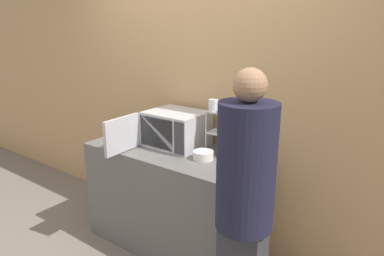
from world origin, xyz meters
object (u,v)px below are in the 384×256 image
(person, at_px, (245,201))
(bowl, at_px, (203,155))
(microwave, at_px, (174,129))
(glass_front_right, at_px, (229,107))
(glass_front_left, at_px, (213,105))
(dish_rack, at_px, (225,123))
(glass_back_right, at_px, (237,105))

(person, bearing_deg, bowl, 141.13)
(microwave, bearing_deg, person, -31.36)
(microwave, relative_size, glass_front_right, 8.60)
(glass_front_left, bearing_deg, bowl, -85.48)
(dish_rack, bearing_deg, microwave, -167.95)
(glass_back_right, relative_size, bowl, 0.58)
(microwave, bearing_deg, bowl, -16.42)
(glass_back_right, bearing_deg, glass_front_right, -92.27)
(glass_back_right, xyz_separation_m, glass_front_right, (-0.00, -0.11, 0.00))
(glass_front_left, relative_size, person, 0.05)
(dish_rack, height_order, glass_front_right, glass_front_right)
(glass_front_left, xyz_separation_m, glass_back_right, (0.14, 0.11, 0.00))
(microwave, height_order, person, person)
(glass_back_right, xyz_separation_m, bowl, (-0.13, -0.26, -0.37))
(glass_back_right, height_order, glass_front_right, same)
(person, bearing_deg, glass_front_right, 127.05)
(microwave, height_order, glass_front_left, glass_front_left)
(glass_back_right, distance_m, bowl, 0.47)
(glass_front_left, relative_size, glass_front_right, 1.00)
(dish_rack, height_order, glass_front_left, glass_front_left)
(microwave, distance_m, dish_rack, 0.47)
(microwave, relative_size, glass_front_left, 8.60)
(glass_front_left, relative_size, glass_back_right, 1.00)
(glass_back_right, bearing_deg, microwave, -164.15)
(person, bearing_deg, glass_back_right, 122.65)
(glass_back_right, distance_m, person, 0.97)
(glass_back_right, bearing_deg, dish_rack, -143.95)
(glass_front_left, xyz_separation_m, bowl, (0.01, -0.15, -0.37))
(dish_rack, bearing_deg, glass_front_right, -40.86)
(microwave, bearing_deg, dish_rack, 12.05)
(glass_front_left, bearing_deg, person, -45.75)
(bowl, height_order, person, person)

